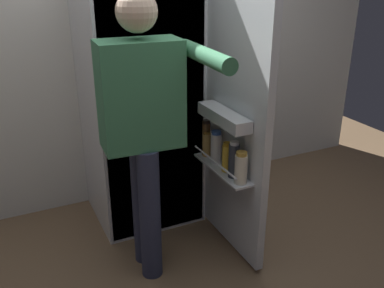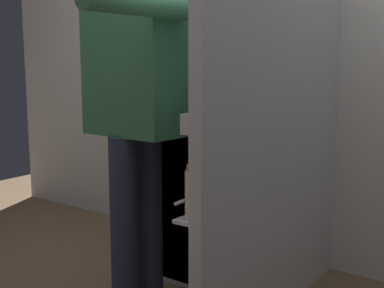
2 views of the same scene
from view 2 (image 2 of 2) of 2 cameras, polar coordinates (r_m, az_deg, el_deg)
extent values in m
cube|color=silver|center=(2.87, 10.10, 12.86)|extent=(4.40, 0.10, 2.58)
cube|color=silver|center=(2.55, 6.24, 3.74)|extent=(0.69, 0.64, 1.72)
cube|color=white|center=(2.28, 2.36, 3.15)|extent=(0.65, 0.01, 1.68)
cube|color=white|center=(2.32, 2.98, 3.17)|extent=(0.61, 0.09, 0.01)
cube|color=silver|center=(1.81, 6.34, 1.91)|extent=(0.05, 0.66, 1.68)
cube|color=white|center=(1.91, 4.00, -7.08)|extent=(0.12, 0.52, 0.01)
cylinder|color=silver|center=(1.92, 2.66, -5.08)|extent=(0.01, 0.50, 0.01)
cube|color=white|center=(1.85, 4.11, 2.77)|extent=(0.11, 0.44, 0.07)
cylinder|color=white|center=(1.96, 5.62, -3.72)|extent=(0.07, 0.07, 0.18)
cylinder|color=#335BB2|center=(1.94, 5.67, -0.76)|extent=(0.06, 0.06, 0.02)
cylinder|color=#333842|center=(1.78, 2.01, -4.75)|extent=(0.06, 0.06, 0.20)
cylinder|color=silver|center=(1.76, 2.03, -1.33)|extent=(0.05, 0.05, 0.02)
cylinder|color=#EDE5CC|center=(1.72, 0.38, -5.79)|extent=(0.07, 0.07, 0.17)
cylinder|color=#B78933|center=(1.70, 0.39, -2.73)|extent=(0.06, 0.06, 0.02)
cylinder|color=tan|center=(2.06, 7.04, -3.61)|extent=(0.05, 0.05, 0.15)
cylinder|color=#996623|center=(2.05, 7.09, -1.36)|extent=(0.04, 0.04, 0.02)
cylinder|color=gold|center=(1.85, 3.46, -4.84)|extent=(0.06, 0.06, 0.16)
cylinder|color=#BC8419|center=(1.83, 3.49, -2.11)|extent=(0.05, 0.05, 0.02)
cylinder|color=brown|center=(2.07, 7.37, -2.67)|extent=(0.05, 0.05, 0.21)
cylinder|color=black|center=(2.05, 7.44, 0.52)|extent=(0.05, 0.05, 0.02)
cylinder|color=red|center=(2.25, 6.01, 4.20)|extent=(0.09, 0.09, 0.09)
cylinder|color=#2D334C|center=(2.31, -4.83, -8.52)|extent=(0.12, 0.12, 0.79)
cylinder|color=#2D334C|center=(2.21, -7.61, -9.41)|extent=(0.12, 0.12, 0.79)
cube|color=#3D7F56|center=(2.15, -6.50, 8.48)|extent=(0.44, 0.24, 0.56)
cylinder|color=#3D7F56|center=(2.30, -2.69, 7.98)|extent=(0.08, 0.08, 0.53)
cylinder|color=#3D7F56|center=(1.82, -5.50, 15.33)|extent=(0.11, 0.53, 0.08)
camera|label=1|loc=(2.24, -68.41, 18.81)|focal=39.94mm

